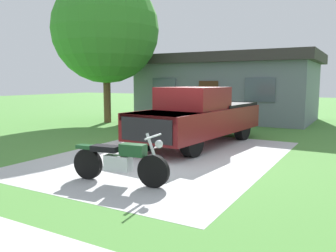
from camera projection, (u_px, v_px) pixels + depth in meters
The scene contains 6 objects.
ground_plane at pixel (167, 156), 9.72m from camera, with size 80.00×80.00×0.00m, color #4C8739.
driveway_pad at pixel (167, 156), 9.72m from camera, with size 5.73×7.95×0.01m, color #B6B6B6.
motorcycle at pixel (120, 161), 7.07m from camera, with size 2.21×0.70×1.09m.
pickup_truck at pixel (200, 116), 11.43m from camera, with size 2.51×5.78×1.90m.
shade_tree at pixel (106, 30), 17.05m from camera, with size 5.26×5.26×7.24m.
neighbor_house at pixel (226, 87), 19.12m from camera, with size 9.60×5.60×3.50m.
Camera 1 is at (4.73, -8.28, 2.09)m, focal length 36.97 mm.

